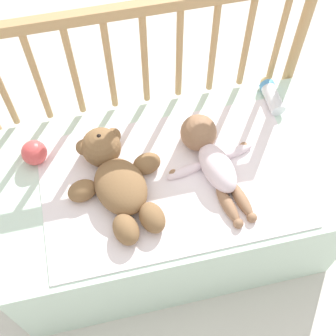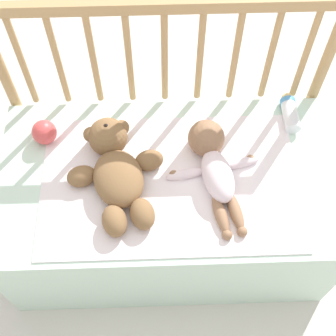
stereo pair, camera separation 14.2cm
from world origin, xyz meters
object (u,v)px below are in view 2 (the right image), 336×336
Objects in this scene: baby at (214,163)px; baby_bottle at (290,112)px; teddy_bear at (116,168)px; toy_ball at (44,132)px.

baby is 0.35m from baby_bottle.
teddy_bear reaches higher than baby.
baby is at bearing 2.26° from teddy_bear.
baby is 4.82× the size of toy_ball.
baby is 0.56m from toy_ball.
baby is (0.30, 0.01, -0.00)m from teddy_bear.
baby_bottle is (0.28, 0.21, -0.02)m from baby.
teddy_bear is 0.30m from baby.
teddy_bear is at bearing -177.74° from baby.
teddy_bear is at bearing -159.16° from baby_bottle.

